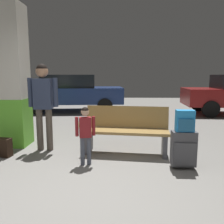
{
  "coord_description": "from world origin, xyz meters",
  "views": [
    {
      "loc": [
        0.38,
        -2.7,
        1.48
      ],
      "look_at": [
        0.25,
        1.3,
        0.85
      ],
      "focal_mm": 37.45,
      "sensor_mm": 36.0,
      "label": 1
    }
  ],
  "objects_px": {
    "adult": "(43,98)",
    "backpack_dark_floor": "(4,148)",
    "suitcase": "(184,149)",
    "backpack_bright": "(185,121)",
    "child": "(85,130)",
    "bench": "(126,130)",
    "structural_pillar": "(12,77)",
    "parked_car_far": "(72,92)"
  },
  "relations": [
    {
      "from": "structural_pillar",
      "to": "suitcase",
      "type": "relative_size",
      "value": 4.81
    },
    {
      "from": "adult",
      "to": "parked_car_far",
      "type": "height_order",
      "value": "adult"
    },
    {
      "from": "adult",
      "to": "bench",
      "type": "bearing_deg",
      "value": -4.05
    },
    {
      "from": "suitcase",
      "to": "parked_car_far",
      "type": "height_order",
      "value": "parked_car_far"
    },
    {
      "from": "adult",
      "to": "backpack_bright",
      "type": "bearing_deg",
      "value": -18.64
    },
    {
      "from": "structural_pillar",
      "to": "backpack_bright",
      "type": "height_order",
      "value": "structural_pillar"
    },
    {
      "from": "bench",
      "to": "child",
      "type": "distance_m",
      "value": 0.95
    },
    {
      "from": "suitcase",
      "to": "parked_car_far",
      "type": "distance_m",
      "value": 6.8
    },
    {
      "from": "backpack_dark_floor",
      "to": "parked_car_far",
      "type": "distance_m",
      "value": 5.67
    },
    {
      "from": "child",
      "to": "adult",
      "type": "distance_m",
      "value": 1.27
    },
    {
      "from": "backpack_dark_floor",
      "to": "structural_pillar",
      "type": "bearing_deg",
      "value": 97.44
    },
    {
      "from": "backpack_bright",
      "to": "child",
      "type": "relative_size",
      "value": 0.35
    },
    {
      "from": "backpack_bright",
      "to": "child",
      "type": "distance_m",
      "value": 1.6
    },
    {
      "from": "structural_pillar",
      "to": "child",
      "type": "relative_size",
      "value": 2.98
    },
    {
      "from": "bench",
      "to": "adult",
      "type": "relative_size",
      "value": 0.97
    },
    {
      "from": "structural_pillar",
      "to": "parked_car_far",
      "type": "distance_m",
      "value": 4.94
    },
    {
      "from": "suitcase",
      "to": "backpack_bright",
      "type": "height_order",
      "value": "backpack_bright"
    },
    {
      "from": "suitcase",
      "to": "child",
      "type": "height_order",
      "value": "child"
    },
    {
      "from": "suitcase",
      "to": "backpack_bright",
      "type": "distance_m",
      "value": 0.45
    },
    {
      "from": "bench",
      "to": "child",
      "type": "bearing_deg",
      "value": -137.13
    },
    {
      "from": "parked_car_far",
      "to": "bench",
      "type": "bearing_deg",
      "value": -68.38
    },
    {
      "from": "adult",
      "to": "structural_pillar",
      "type": "bearing_deg",
      "value": 155.53
    },
    {
      "from": "backpack_bright",
      "to": "backpack_dark_floor",
      "type": "bearing_deg",
      "value": 171.92
    },
    {
      "from": "adult",
      "to": "backpack_dark_floor",
      "type": "distance_m",
      "value": 1.16
    },
    {
      "from": "child",
      "to": "backpack_dark_floor",
      "type": "height_order",
      "value": "child"
    },
    {
      "from": "child",
      "to": "structural_pillar",
      "type": "bearing_deg",
      "value": 146.79
    },
    {
      "from": "suitcase",
      "to": "child",
      "type": "xyz_separation_m",
      "value": [
        -1.59,
        0.09,
        0.28
      ]
    },
    {
      "from": "backpack_bright",
      "to": "child",
      "type": "height_order",
      "value": "child"
    },
    {
      "from": "suitcase",
      "to": "backpack_bright",
      "type": "xyz_separation_m",
      "value": [
        -0.0,
        -0.0,
        0.45
      ]
    },
    {
      "from": "child",
      "to": "adult",
      "type": "xyz_separation_m",
      "value": [
        -0.93,
        0.75,
        0.45
      ]
    },
    {
      "from": "suitcase",
      "to": "backpack_dark_floor",
      "type": "bearing_deg",
      "value": 171.92
    },
    {
      "from": "structural_pillar",
      "to": "child",
      "type": "distance_m",
      "value": 2.16
    },
    {
      "from": "structural_pillar",
      "to": "adult",
      "type": "height_order",
      "value": "structural_pillar"
    },
    {
      "from": "child",
      "to": "backpack_dark_floor",
      "type": "xyz_separation_m",
      "value": [
        -1.57,
        0.35,
        -0.43
      ]
    },
    {
      "from": "bench",
      "to": "backpack_dark_floor",
      "type": "relative_size",
      "value": 4.85
    },
    {
      "from": "bench",
      "to": "backpack_dark_floor",
      "type": "xyz_separation_m",
      "value": [
        -2.26,
        -0.29,
        -0.28
      ]
    },
    {
      "from": "backpack_dark_floor",
      "to": "adult",
      "type": "bearing_deg",
      "value": 31.86
    },
    {
      "from": "adult",
      "to": "backpack_dark_floor",
      "type": "height_order",
      "value": "adult"
    },
    {
      "from": "bench",
      "to": "backpack_bright",
      "type": "distance_m",
      "value": 1.21
    },
    {
      "from": "structural_pillar",
      "to": "backpack_bright",
      "type": "xyz_separation_m",
      "value": [
        3.25,
        -1.18,
        -0.67
      ]
    },
    {
      "from": "structural_pillar",
      "to": "adult",
      "type": "xyz_separation_m",
      "value": [
        0.74,
        -0.34,
        -0.39
      ]
    },
    {
      "from": "child",
      "to": "backpack_dark_floor",
      "type": "distance_m",
      "value": 1.66
    }
  ]
}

